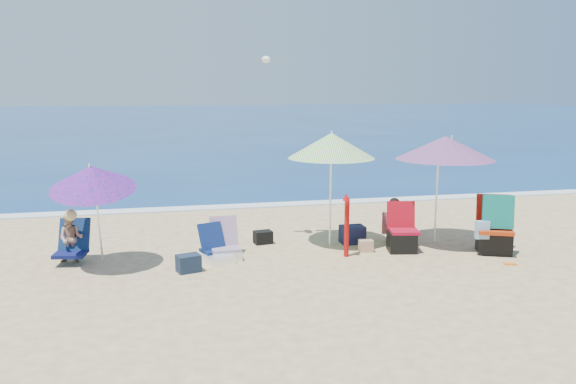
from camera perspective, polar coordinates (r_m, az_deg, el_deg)
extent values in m
plane|color=#D8BC84|center=(9.60, 3.05, -7.46)|extent=(120.00, 120.00, 0.00)
cube|color=navy|center=(53.94, -9.81, 7.02)|extent=(120.00, 80.00, 0.12)
cube|color=white|center=(14.41, -2.32, -1.32)|extent=(120.00, 0.50, 0.04)
cylinder|color=white|center=(11.22, 14.43, -0.15)|extent=(0.04, 0.04, 1.91)
cone|color=#E51E51|center=(10.99, 15.21, 4.22)|extent=(2.32, 2.32, 0.43)
cylinder|color=silver|center=(10.85, 15.82, 5.13)|extent=(0.04, 0.04, 0.11)
cylinder|color=white|center=(10.70, 4.20, -0.21)|extent=(0.04, 0.04, 1.95)
cone|color=#45B71C|center=(10.62, 4.29, 4.59)|extent=(1.80, 1.80, 0.46)
cylinder|color=white|center=(10.64, 4.32, 5.71)|extent=(0.03, 0.03, 0.12)
cylinder|color=white|center=(10.02, -18.15, -2.57)|extent=(0.05, 0.41, 1.52)
cone|color=#B91AA2|center=(9.67, -18.72, 1.39)|extent=(1.42, 1.47, 0.71)
cylinder|color=white|center=(9.59, -18.98, 2.35)|extent=(0.03, 0.05, 0.11)
cylinder|color=#AB0E0C|center=(10.11, 5.80, -3.49)|extent=(0.11, 0.11, 1.05)
cone|color=#B00C0F|center=(9.87, 5.72, -0.46)|extent=(0.16, 0.16, 0.13)
cube|color=#0D1C49|center=(10.08, -7.23, -5.73)|extent=(0.53, 0.50, 0.05)
cube|color=#0E1F4F|center=(10.11, -7.56, -4.34)|extent=(0.49, 0.38, 0.46)
cube|color=white|center=(9.88, -6.85, -6.58)|extent=(0.55, 0.52, 0.14)
cube|color=#CE5849|center=(10.09, -6.19, -5.59)|extent=(0.49, 0.43, 0.06)
cube|color=#E7515D|center=(10.26, -6.35, -3.84)|extent=(0.48, 0.29, 0.51)
cube|color=silver|center=(10.11, -6.08, -6.12)|extent=(0.51, 0.45, 0.15)
cube|color=#A20B25|center=(10.62, 11.34, -3.79)|extent=(0.58, 0.54, 0.05)
cube|color=#A20B19|center=(10.76, 11.05, -2.22)|extent=(0.52, 0.24, 0.50)
cube|color=black|center=(10.65, 11.13, -4.83)|extent=(0.56, 0.52, 0.36)
cube|color=#AC2E0C|center=(10.83, 19.66, -3.57)|extent=(0.74, 0.71, 0.06)
cube|color=#A9140C|center=(11.07, 19.56, -1.71)|extent=(0.61, 0.37, 0.59)
cube|color=black|center=(11.01, 19.61, -4.59)|extent=(0.72, 0.68, 0.42)
cube|color=#0A7D69|center=(10.71, 19.98, -1.83)|extent=(0.56, 0.37, 0.60)
cube|color=#83B3D2|center=(10.66, 18.58, -3.55)|extent=(0.25, 0.15, 0.32)
imported|color=tan|center=(11.02, 11.14, -3.06)|extent=(0.35, 0.29, 0.83)
cube|color=#300F6A|center=(11.23, 10.88, -4.10)|extent=(0.57, 0.54, 0.06)
cube|color=#441075|center=(11.13, 10.71, -3.05)|extent=(0.61, 0.38, 0.42)
sphere|color=black|center=(11.26, 10.43, -1.06)|extent=(0.20, 0.20, 0.20)
imported|color=tan|center=(10.42, -20.58, -4.31)|extent=(0.45, 0.37, 0.83)
cube|color=#0C1347|center=(10.37, -20.62, -5.72)|extent=(0.56, 0.51, 0.06)
cube|color=#0D244B|center=(10.53, -20.28, -3.93)|extent=(0.54, 0.36, 0.54)
sphere|color=tan|center=(10.28, -20.62, -2.15)|extent=(0.20, 0.20, 0.20)
cube|color=#192538|center=(9.48, -9.77, -6.93)|extent=(0.42, 0.35, 0.28)
cube|color=black|center=(11.00, -2.48, -4.47)|extent=(0.36, 0.29, 0.24)
cube|color=tan|center=(10.56, 7.67, -5.27)|extent=(0.27, 0.20, 0.21)
cube|color=#191B37|center=(11.08, 6.35, -4.17)|extent=(0.45, 0.34, 0.33)
cube|color=orange|center=(10.42, 21.04, -6.62)|extent=(0.22, 0.14, 0.03)
ellipsoid|color=white|center=(10.75, -2.17, 12.92)|extent=(0.20, 0.34, 0.12)
cube|color=gray|center=(10.78, -2.92, 13.00)|extent=(0.32, 0.13, 0.07)
cube|color=gray|center=(10.84, -0.50, 12.99)|extent=(0.32, 0.13, 0.07)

